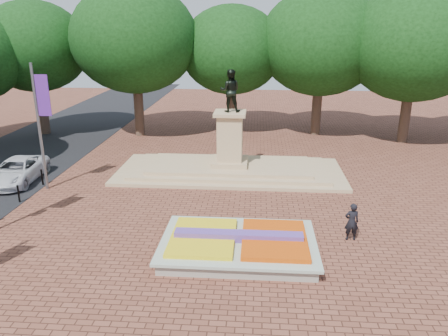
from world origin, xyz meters
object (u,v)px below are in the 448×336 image
monument (230,160)px  pedestrian (352,222)px  flower_bed (239,244)px  van (17,171)px

monument → pedestrian: 10.29m
flower_bed → van: bearing=151.1°
flower_bed → monument: 10.07m
pedestrian → flower_bed: bearing=13.3°
flower_bed → pedestrian: pedestrian is taller
van → pedestrian: (18.21, -5.93, 0.15)m
pedestrian → monument: bearing=-59.9°
monument → pedestrian: size_ratio=8.27×
flower_bed → pedestrian: 5.02m
flower_bed → van: van is taller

